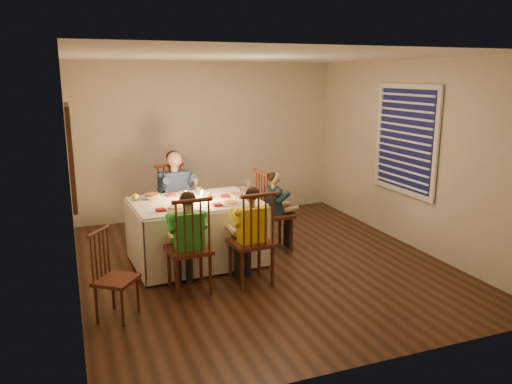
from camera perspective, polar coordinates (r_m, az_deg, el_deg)
name	(u,v)px	position (r m, az deg, el deg)	size (l,w,h in m)	color
ground	(261,263)	(6.57, 0.63, -8.09)	(5.00, 5.00, 0.00)	black
wall_left	(70,178)	(5.79, -20.53, 1.53)	(0.02, 5.00, 2.60)	#BFB3A3
wall_right	(411,155)	(7.33, 17.28, 4.11)	(0.02, 5.00, 2.60)	#BFB3A3
wall_back	(208,140)	(8.56, -5.53, 5.90)	(4.50, 0.02, 2.60)	#BFB3A3
ceiling	(262,57)	(6.12, 0.69, 15.21)	(5.00, 5.00, 0.00)	white
dining_table	(196,219)	(6.45, -6.92, -3.04)	(1.66, 1.25, 0.80)	silver
chair_adult	(178,242)	(7.45, -8.96, -5.61)	(0.47, 0.44, 1.13)	#35180E
chair_near_left	(190,291)	(5.81, -7.53, -11.21)	(0.47, 0.44, 1.13)	#35180E
chair_near_right	(251,283)	(5.97, -0.56, -10.35)	(0.47, 0.44, 1.13)	#35180E
chair_end	(274,249)	(7.08, 2.09, -6.49)	(0.47, 0.44, 1.13)	#35180E
chair_extra	(119,317)	(5.39, -15.41, -13.64)	(0.38, 0.36, 0.92)	#35180E
adult	(178,242)	(7.45, -8.96, -5.61)	(0.51, 0.47, 1.34)	navy
child_green	(190,291)	(5.81, -7.53, -11.21)	(0.41, 0.38, 1.18)	green
child_yellow	(251,283)	(5.97, -0.56, -10.35)	(0.41, 0.38, 1.17)	yellow
child_teal	(274,249)	(7.08, 2.09, -6.49)	(0.37, 0.34, 1.10)	#18303C
setting_adult	(185,194)	(6.72, -8.09, -0.21)	(0.26, 0.26, 0.02)	silver
setting_green	(176,209)	(6.00, -9.17, -1.88)	(0.26, 0.26, 0.02)	silver
setting_yellow	(231,204)	(6.16, -2.87, -1.33)	(0.26, 0.26, 0.02)	silver
setting_teal	(238,195)	(6.59, -2.13, -0.34)	(0.26, 0.26, 0.02)	silver
candle_left	(190,197)	(6.35, -7.60, -0.61)	(0.06, 0.06, 0.10)	white
candle_right	(203,196)	(6.40, -6.12, -0.46)	(0.06, 0.06, 0.10)	white
squash	(135,197)	(6.53, -13.62, -0.54)	(0.09, 0.09, 0.09)	yellow
orange_fruit	(209,195)	(6.49, -5.39, -0.35)	(0.08, 0.08, 0.08)	orange
serving_bowl	(153,197)	(6.55, -11.74, -0.55)	(0.23, 0.23, 0.06)	silver
wall_mirror	(71,155)	(6.05, -20.42, 3.95)	(0.06, 0.95, 1.15)	black
window_blinds	(405,140)	(7.36, 16.64, 5.76)	(0.07, 1.34, 1.54)	#0D1135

